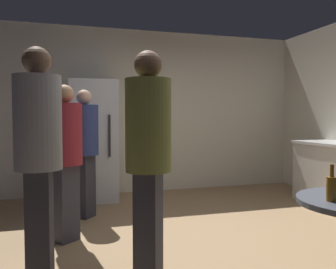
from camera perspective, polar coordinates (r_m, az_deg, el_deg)
name	(u,v)px	position (r m, az deg, el deg)	size (l,w,h in m)	color
ground_plane	(211,248)	(3.69, 7.03, -17.90)	(5.20, 5.20, 0.10)	#9E7C56
wall_back	(150,112)	(5.96, -2.94, 3.74)	(5.32, 0.06, 2.70)	silver
refrigerator	(93,141)	(5.39, -12.12, -1.01)	(0.70, 0.68, 1.80)	silver
beer_bottle_amber	(332,188)	(2.41, 25.07, -7.87)	(0.06, 0.06, 0.23)	#8C5919
person_in_olive_shirt	(148,149)	(2.58, -3.23, -2.41)	(0.46, 0.46, 1.74)	#2D2D38
person_in_gray_shirt	(38,147)	(2.73, -20.35, -1.91)	(0.38, 0.38, 1.77)	#2D2D38
person_in_maroon_shirt	(65,151)	(3.66, -16.38, -2.53)	(0.48, 0.48, 1.58)	#2D2D38
person_in_navy_shirt	(85,143)	(4.48, -13.41, -1.42)	(0.48, 0.48, 1.60)	#2D2D38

